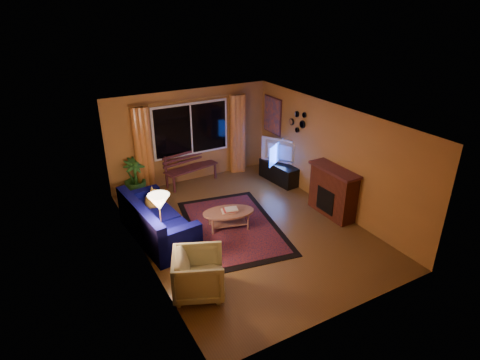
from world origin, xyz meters
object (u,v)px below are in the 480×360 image
floor_lamp (162,229)px  coffee_table (229,220)px  sofa (158,219)px  armchair (199,272)px  bench (192,176)px  tv_console (279,172)px

floor_lamp → coffee_table: floor_lamp is taller
sofa → armchair: sofa is taller
coffee_table → bench: bearing=85.6°
bench → coffee_table: size_ratio=1.32×
armchair → coffee_table: size_ratio=0.77×
armchair → tv_console: size_ratio=0.70×
bench → coffee_table: bench is taller
bench → armchair: (-1.61, -4.17, 0.21)m
bench → coffee_table: (-0.20, -2.54, -0.02)m
sofa → coffee_table: 1.53m
floor_lamp → coffee_table: 1.79m
tv_console → armchair: bearing=-146.0°
bench → floor_lamp: size_ratio=1.04×
coffee_table → tv_console: 2.77m
bench → coffee_table: 2.54m
floor_lamp → sofa: bearing=77.8°
sofa → tv_console: 3.96m
armchair → tv_console: armchair is taller
sofa → tv_console: sofa is taller
coffee_table → tv_console: size_ratio=0.91×
armchair → tv_console: bearing=-26.6°
sofa → armchair: (0.04, -2.02, -0.00)m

